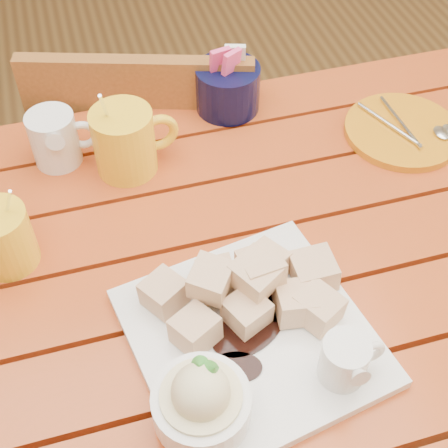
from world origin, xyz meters
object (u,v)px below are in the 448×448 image
object	(u,v)px
dessert_plate	(243,340)
coffee_mug_right	(126,140)
coffee_mug_left	(0,238)
table	(206,320)
chair_far	(158,178)
orange_saucer	(403,131)

from	to	relation	value
dessert_plate	coffee_mug_right	xyz separation A→B (m)	(-0.07, 0.36, 0.02)
dessert_plate	coffee_mug_left	bearing A→B (deg)	139.50
table	coffee_mug_right	distance (m)	0.29
coffee_mug_left	chair_far	distance (m)	0.57
coffee_mug_left	table	bearing A→B (deg)	-43.43
dessert_plate	orange_saucer	distance (m)	0.49
dessert_plate	chair_far	world-z (taller)	dessert_plate
orange_saucer	coffee_mug_right	bearing A→B (deg)	174.02
dessert_plate	chair_far	xyz separation A→B (m)	(0.00, 0.62, -0.31)
coffee_mug_right	chair_far	bearing A→B (deg)	66.94
coffee_mug_right	orange_saucer	distance (m)	0.45
coffee_mug_right	orange_saucer	size ratio (longest dim) A/B	0.83
table	coffee_mug_right	bearing A→B (deg)	103.48
dessert_plate	orange_saucer	world-z (taller)	dessert_plate
dessert_plate	coffee_mug_left	xyz separation A→B (m)	(-0.26, 0.23, 0.01)
table	dessert_plate	distance (m)	0.19
table	orange_saucer	world-z (taller)	orange_saucer
dessert_plate	coffee_mug_right	world-z (taller)	coffee_mug_right
coffee_mug_left	chair_far	size ratio (longest dim) A/B	0.16
dessert_plate	table	bearing A→B (deg)	96.90
orange_saucer	chair_far	bearing A→B (deg)	141.38
coffee_mug_left	orange_saucer	distance (m)	0.65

